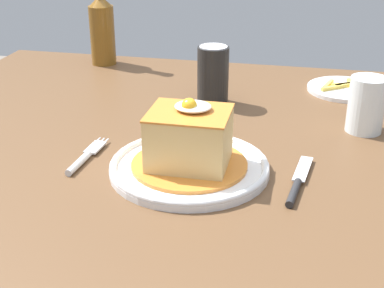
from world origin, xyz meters
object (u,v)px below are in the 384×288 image
Objects in this scene: knife at (297,185)px; side_plate_fries at (345,89)px; main_plate at (189,166)px; fork at (84,158)px; beer_bottle_amber at (102,26)px; soda_can at (213,75)px; drinking_glass at (366,108)px.

knife is 0.49m from side_plate_fries.
main_plate is 1.82× the size of fork.
beer_bottle_amber is 0.63m from side_plate_fries.
fork is at bearing -116.40° from soda_can.
main_plate is at bearing 172.82° from knife.
main_plate is 0.97× the size of beer_bottle_amber.
beer_bottle_amber is at bearing 171.47° from side_plate_fries.
main_plate is 1.56× the size of knife.
beer_bottle_amber is (-0.33, 0.23, 0.04)m from soda_can.
knife is 1.34× the size of soda_can.
knife is at bearing -3.41° from fork.
side_plate_fries is at bearing 79.68° from knife.
side_plate_fries is at bearing 96.23° from drinking_glass.
side_plate_fries is at bearing 60.68° from main_plate.
soda_can is (-0.02, 0.32, 0.05)m from main_plate.
fork is 0.52m from drinking_glass.
beer_bottle_amber is at bearing 132.33° from knife.
soda_can is 0.32m from side_plate_fries.
drinking_glass reaches higher than fork.
drinking_glass is 0.23m from side_plate_fries.
beer_bottle_amber is 2.53× the size of drinking_glass.
soda_can is 0.47× the size of beer_bottle_amber.
main_plate is at bearing 0.21° from fork.
main_plate is 1.52× the size of side_plate_fries.
main_plate is 0.17m from knife.
knife is 0.79m from beer_bottle_amber.
drinking_glass is at bearing -16.16° from soda_can.
beer_bottle_amber is (-0.17, 0.56, 0.09)m from fork.
beer_bottle_amber reaches higher than knife.
side_plate_fries is (0.28, 0.14, -0.06)m from soda_can.
side_plate_fries is (0.61, -0.09, -0.09)m from beer_bottle_amber.
fork is 0.35m from knife.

